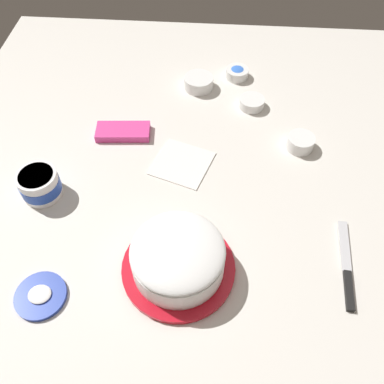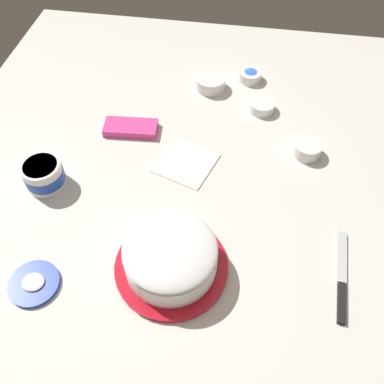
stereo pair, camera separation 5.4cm
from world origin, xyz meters
TOP-DOWN VIEW (x-y plane):
  - ground_plane at (0.00, 0.00)m, footprint 1.54×1.54m
  - frosted_cake at (-0.03, -0.31)m, footprint 0.26×0.26m
  - frosting_tub at (-0.41, -0.12)m, footprint 0.11×0.11m
  - frosting_tub_lid at (-0.33, -0.40)m, footprint 0.12×0.12m
  - spreading_knife at (0.37, -0.29)m, footprint 0.04×0.24m
  - sprinkle_bowl_yellow at (0.15, 0.28)m, footprint 0.08×0.08m
  - sprinkle_bowl_rainbow at (0.29, 0.11)m, footprint 0.08×0.08m
  - sprinkle_bowl_green at (-0.02, 0.36)m, footprint 0.10×0.10m
  - sprinkle_bowl_blue at (0.11, 0.43)m, footprint 0.08×0.08m
  - candy_box_lower at (-0.23, 0.12)m, footprint 0.16×0.08m
  - paper_napkin at (-0.05, 0.02)m, footprint 0.19×0.19m

SIDE VIEW (x-z plane):
  - ground_plane at x=0.00m, z-range 0.00..0.00m
  - paper_napkin at x=-0.05m, z-range 0.00..0.01m
  - spreading_knife at x=0.37m, z-range 0.00..0.01m
  - frosting_tub_lid at x=-0.33m, z-range 0.00..0.01m
  - candy_box_lower at x=-0.23m, z-range 0.00..0.02m
  - sprinkle_bowl_yellow at x=0.15m, z-range 0.00..0.03m
  - sprinkle_bowl_blue at x=0.11m, z-range 0.00..0.04m
  - sprinkle_bowl_green at x=-0.02m, z-range 0.00..0.04m
  - sprinkle_bowl_rainbow at x=0.29m, z-range 0.00..0.04m
  - frosting_tub at x=-0.41m, z-range 0.00..0.08m
  - frosted_cake at x=-0.03m, z-range 0.00..0.10m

